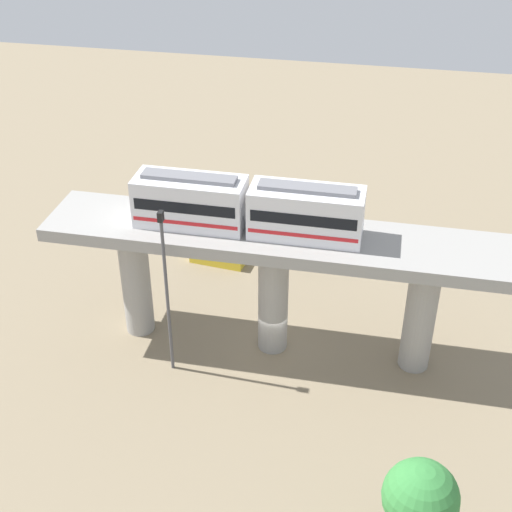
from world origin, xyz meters
TOP-DOWN VIEW (x-y plane):
  - ground_plane at (0.00, 0.00)m, footprint 120.00×120.00m
  - viaduct at (0.00, 0.00)m, footprint 5.20×28.00m
  - train at (0.00, 1.62)m, footprint 2.64×13.55m
  - parked_car_silver at (11.54, -1.55)m, footprint 2.36×4.41m
  - parked_car_yellow at (9.13, 5.97)m, footprint 2.26×4.38m
  - tree_near_viaduct at (-13.84, -9.25)m, footprint 3.50×3.50m
  - signal_post at (-3.40, 5.78)m, footprint 0.44×0.28m

SIDE VIEW (x-z plane):
  - ground_plane at x=0.00m, z-range 0.00..0.00m
  - parked_car_silver at x=11.54m, z-range -0.14..1.62m
  - parked_car_yellow at x=9.13m, z-range -0.14..1.62m
  - tree_near_viaduct at x=-13.84m, z-range 1.14..6.97m
  - signal_post at x=-3.40m, z-range 0.53..11.82m
  - viaduct at x=0.00m, z-range 2.11..10.79m
  - train at x=0.00m, z-range 8.60..11.84m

